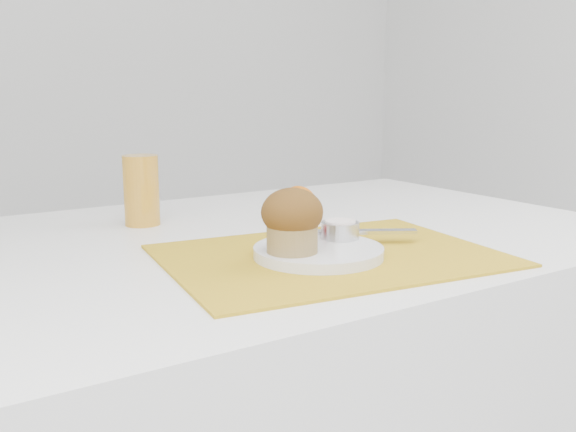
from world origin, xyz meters
TOP-DOWN VIEW (x-y plane):
  - placemat at (-0.01, -0.13)m, footprint 0.51×0.40m
  - plate at (-0.04, -0.13)m, footprint 0.19×0.19m
  - ramekin at (0.02, -0.10)m, footprint 0.06×0.06m
  - cream at (0.02, -0.10)m, footprint 0.05×0.05m
  - raspberry_near at (-0.02, -0.08)m, footprint 0.02×0.02m
  - raspberry_far at (0.01, -0.10)m, footprint 0.02×0.02m
  - butter_knife at (0.05, -0.08)m, footprint 0.20×0.13m
  - orange at (0.08, 0.10)m, footprint 0.07×0.07m
  - juice_glass at (-0.16, 0.23)m, footprint 0.06×0.06m
  - muffin at (-0.08, -0.13)m, footprint 0.09×0.09m

SIDE VIEW (x-z plane):
  - placemat at x=-0.01m, z-range 0.75..0.75m
  - plate at x=-0.04m, z-range 0.75..0.77m
  - butter_knife at x=0.05m, z-range 0.77..0.77m
  - raspberry_far at x=0.01m, z-range 0.77..0.79m
  - raspberry_near at x=-0.02m, z-range 0.77..0.79m
  - ramekin at x=0.02m, z-range 0.77..0.79m
  - orange at x=0.08m, z-range 0.75..0.82m
  - cream at x=0.02m, z-range 0.79..0.80m
  - juice_glass at x=-0.16m, z-range 0.75..0.87m
  - muffin at x=-0.08m, z-range 0.77..0.86m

